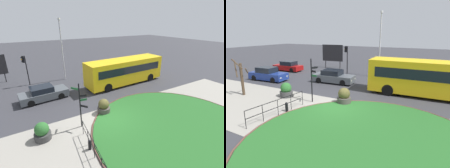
% 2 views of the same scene
% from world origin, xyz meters
% --- Properties ---
extents(ground, '(120.00, 120.00, 0.00)m').
position_xyz_m(ground, '(0.00, 0.00, 0.00)').
color(ground, '#333338').
extents(sidewalk_paving, '(32.00, 7.75, 0.02)m').
position_xyz_m(sidewalk_paving, '(0.00, -2.13, 0.01)').
color(sidewalk_paving, gray).
rests_on(sidewalk_paving, ground).
extents(grass_island, '(12.40, 12.40, 0.10)m').
position_xyz_m(grass_island, '(3.66, -3.64, 0.05)').
color(grass_island, '#235B23').
rests_on(grass_island, ground).
extents(grass_kerb_ring, '(12.71, 12.71, 0.11)m').
position_xyz_m(grass_kerb_ring, '(3.66, -3.64, 0.06)').
color(grass_kerb_ring, brown).
rests_on(grass_kerb_ring, ground).
extents(signpost_directional, '(0.91, 1.08, 3.48)m').
position_xyz_m(signpost_directional, '(-2.27, 0.22, 2.00)').
color(signpost_directional, black).
rests_on(signpost_directional, ground).
extents(bollard_foreground, '(0.20, 0.20, 0.70)m').
position_xyz_m(bollard_foreground, '(-2.71, -2.27, 0.36)').
color(bollard_foreground, black).
rests_on(bollard_foreground, ground).
extents(railing_grass_edge, '(0.47, 4.66, 1.12)m').
position_xyz_m(railing_grass_edge, '(-2.76, -3.03, 0.71)').
color(railing_grass_edge, black).
rests_on(railing_grass_edge, ground).
extents(bus_yellow, '(10.19, 3.00, 3.08)m').
position_xyz_m(bus_yellow, '(5.71, 6.06, 1.66)').
color(bus_yellow, yellow).
rests_on(bus_yellow, ground).
extents(car_near_lane, '(4.66, 2.16, 1.43)m').
position_xyz_m(car_near_lane, '(-3.90, 6.40, 0.66)').
color(car_near_lane, '#474C51').
rests_on(car_near_lane, ground).
extents(car_far_lane, '(4.24, 1.92, 1.41)m').
position_xyz_m(car_far_lane, '(-13.01, 9.23, 0.65)').
color(car_far_lane, maroon).
rests_on(car_far_lane, ground).
extents(car_trailing, '(4.56, 2.09, 1.53)m').
position_xyz_m(car_trailing, '(-11.10, 3.78, 0.70)').
color(car_trailing, navy).
rests_on(car_trailing, ground).
extents(traffic_light_near, '(0.49, 0.27, 3.62)m').
position_xyz_m(traffic_light_near, '(-4.90, 11.58, 2.66)').
color(traffic_light_near, black).
rests_on(traffic_light_near, ground).
extents(lamppost_tall, '(0.32, 0.32, 7.77)m').
position_xyz_m(lamppost_tall, '(-0.39, 11.42, 4.17)').
color(lamppost_tall, '#B7B7BC').
rests_on(lamppost_tall, ground).
extents(billboard_right, '(3.30, 0.49, 3.56)m').
position_xyz_m(billboard_right, '(-8.47, 14.14, 2.27)').
color(billboard_right, black).
rests_on(billboard_right, ground).
extents(planter_near_signpost, '(1.09, 1.09, 1.26)m').
position_xyz_m(planter_near_signpost, '(-5.04, 0.21, 0.56)').
color(planter_near_signpost, '#383838').
rests_on(planter_near_signpost, ground).
extents(planter_kerbside, '(1.10, 1.10, 1.27)m').
position_xyz_m(planter_kerbside, '(0.07, 1.13, 0.57)').
color(planter_kerbside, '#47423D').
rests_on(planter_kerbside, ground).
extents(street_tree_bare, '(1.27, 1.31, 3.28)m').
position_xyz_m(street_tree_bare, '(-8.71, -1.25, 1.64)').
color(street_tree_bare, '#423323').
rests_on(street_tree_bare, ground).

